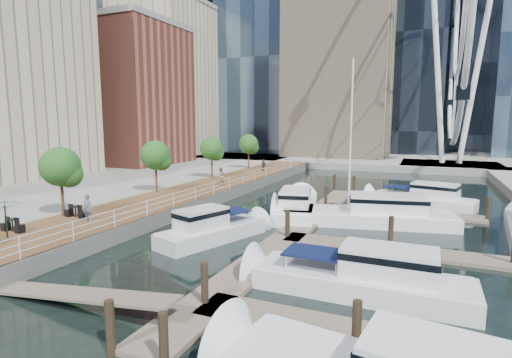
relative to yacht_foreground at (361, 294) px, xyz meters
name	(u,v)px	position (x,y,z in m)	size (l,w,h in m)	color
ground	(171,277)	(-8.44, -1.64, 0.00)	(520.00, 520.00, 0.00)	black
boardwalk	(186,197)	(-17.44, 13.36, 0.50)	(6.00, 60.00, 1.00)	brown
seawall	(215,200)	(-14.44, 13.36, 0.50)	(0.25, 60.00, 1.00)	#595954
land_far	(386,146)	(-8.44, 100.36, 0.50)	(200.00, 114.00, 1.00)	gray
pier	(450,167)	(5.56, 50.36, 0.50)	(14.00, 12.00, 1.00)	gray
railing	(214,188)	(-14.54, 13.36, 1.52)	(0.10, 60.00, 1.05)	white
floating_docks	(374,232)	(-0.47, 8.34, 0.49)	(16.00, 34.00, 2.60)	#6D6051
midrise_condos	(79,76)	(-42.00, 25.18, 13.42)	(19.00, 67.00, 28.00)	#BCAD8E
street_trees	(155,155)	(-19.84, 12.36, 4.29)	(2.60, 42.60, 4.60)	#3F2B1C
yacht_foreground	(361,294)	(0.00, 0.00, 0.00)	(2.63, 9.83, 2.15)	white
pedestrian_near	(87,208)	(-17.18, 1.89, 1.86)	(0.63, 0.41, 1.73)	slate
pedestrian_mid	(220,176)	(-16.33, 17.87, 1.90)	(0.87, 0.68, 1.80)	gray
pedestrian_far	(264,165)	(-16.76, 30.15, 1.79)	(0.92, 0.38, 1.57)	#31373D
moored_yachts	(371,229)	(-1.01, 10.91, 0.00)	(22.61, 31.31, 11.50)	white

